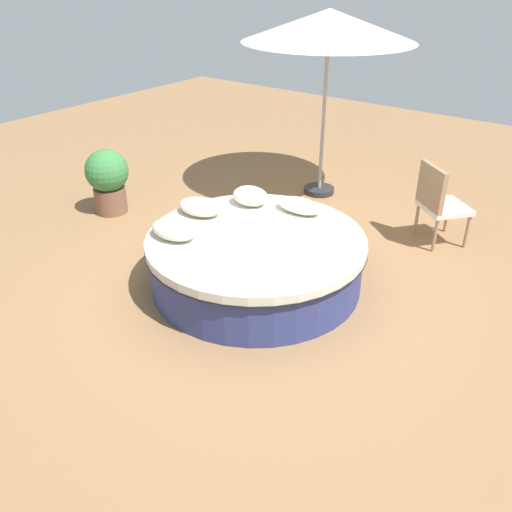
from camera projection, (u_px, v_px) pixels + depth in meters
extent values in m
plane|color=olive|center=(256.00, 284.00, 5.81)|extent=(16.00, 16.00, 0.00)
cylinder|color=navy|center=(256.00, 265.00, 5.69)|extent=(2.19, 2.19, 0.47)
cylinder|color=black|center=(256.00, 245.00, 5.58)|extent=(2.27, 2.27, 0.02)
cylinder|color=beige|center=(256.00, 241.00, 5.56)|extent=(2.26, 2.26, 0.10)
ellipsoid|color=silver|center=(299.00, 206.00, 6.03)|extent=(0.54, 0.29, 0.15)
ellipsoid|color=silver|center=(250.00, 196.00, 6.20)|extent=(0.43, 0.34, 0.21)
ellipsoid|color=beige|center=(200.00, 207.00, 5.99)|extent=(0.53, 0.36, 0.16)
ellipsoid|color=beige|center=(174.00, 230.00, 5.49)|extent=(0.52, 0.35, 0.17)
cylinder|color=#997A56|center=(447.00, 216.00, 6.80)|extent=(0.04, 0.04, 0.42)
cylinder|color=#997A56|center=(467.00, 232.00, 6.43)|extent=(0.04, 0.04, 0.42)
cylinder|color=#997A56|center=(417.00, 220.00, 6.71)|extent=(0.04, 0.04, 0.42)
cylinder|color=#997A56|center=(435.00, 235.00, 6.34)|extent=(0.04, 0.04, 0.42)
cube|color=silver|center=(445.00, 207.00, 6.45)|extent=(0.72, 0.72, 0.06)
cube|color=#997A56|center=(432.00, 187.00, 6.27)|extent=(0.44, 0.37, 0.50)
cylinder|color=#262628|center=(319.00, 190.00, 8.00)|extent=(0.44, 0.44, 0.08)
cylinder|color=#99999E|center=(324.00, 109.00, 7.42)|extent=(0.05, 0.05, 2.47)
cone|color=beige|center=(329.00, 25.00, 6.90)|extent=(2.27, 2.27, 0.40)
cylinder|color=brown|center=(111.00, 200.00, 7.35)|extent=(0.42, 0.42, 0.35)
sphere|color=#387A3D|center=(107.00, 171.00, 7.15)|extent=(0.57, 0.57, 0.57)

